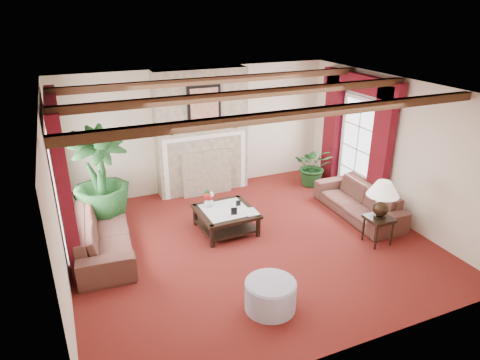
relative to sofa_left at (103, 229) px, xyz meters
name	(u,v)px	position (x,y,z in m)	size (l,w,h in m)	color
floor	(250,243)	(2.39, -0.73, -0.43)	(6.00, 6.00, 0.00)	#50100E
ceiling	(252,90)	(2.39, -0.73, 2.27)	(6.00, 6.00, 0.00)	white
back_wall	(199,130)	(2.39, 2.02, 0.92)	(6.00, 0.02, 2.70)	beige
left_wall	(56,203)	(-0.61, -0.73, 0.92)	(0.02, 5.50, 2.70)	beige
right_wall	(394,149)	(5.39, -0.73, 0.92)	(0.02, 5.50, 2.70)	beige
ceiling_beams	(252,94)	(2.39, -0.73, 2.21)	(6.00, 3.00, 0.12)	#351F10
fireplace	(200,68)	(2.39, 1.82, 2.27)	(2.00, 0.52, 2.70)	tan
french_door_left	(47,131)	(-0.58, 0.27, 1.70)	(0.10, 1.10, 2.16)	white
french_door_right	(364,99)	(5.36, 0.27, 1.70)	(0.10, 1.10, 2.16)	white
curtains_left	(50,103)	(-0.47, 0.27, 2.12)	(0.20, 2.40, 2.55)	#4C0A10
curtains_right	(362,78)	(5.25, 0.27, 2.12)	(0.20, 2.40, 2.55)	#4C0A10
sofa_left	(103,229)	(0.00, 0.00, 0.00)	(0.82, 2.26, 0.87)	#330E18
sofa_right	(359,196)	(4.82, -0.58, -0.03)	(0.66, 2.07, 0.80)	#330E18
potted_palm	(103,198)	(0.14, 1.06, 0.09)	(1.44, 2.06, 1.05)	black
small_plant	(313,170)	(4.80, 1.07, -0.07)	(1.22, 1.25, 0.73)	black
coffee_table	(226,220)	(2.16, -0.13, -0.22)	(1.02, 1.02, 0.42)	black
side_table	(378,230)	(4.45, -1.60, -0.18)	(0.43, 0.43, 0.50)	black
ottoman	(270,295)	(1.92, -2.42, -0.23)	(0.71, 0.71, 0.42)	#9895A9
table_lamp	(382,199)	(4.45, -1.60, 0.41)	(0.55, 0.55, 0.69)	black
flower_vase	(209,202)	(1.93, 0.13, 0.08)	(0.19, 0.20, 0.18)	silver
book	(245,206)	(2.43, -0.41, 0.14)	(0.23, 0.03, 0.32)	black
photo_frame_a	(234,211)	(2.23, -0.38, 0.06)	(0.11, 0.02, 0.15)	black
photo_frame_b	(238,203)	(2.44, -0.07, 0.04)	(0.09, 0.02, 0.12)	black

